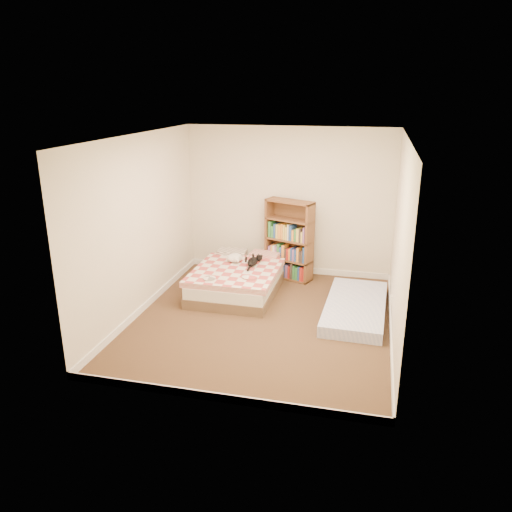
% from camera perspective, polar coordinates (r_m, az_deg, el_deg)
% --- Properties ---
extents(room, '(3.51, 4.01, 2.51)m').
position_cam_1_polar(room, '(6.60, 0.75, 2.15)').
color(room, '#45281D').
rests_on(room, ground).
extents(bed, '(1.29, 1.75, 0.46)m').
position_cam_1_polar(bed, '(7.91, -2.01, -2.58)').
color(bed, brown).
rests_on(bed, room).
extents(bookshelf, '(0.90, 0.54, 1.35)m').
position_cam_1_polar(bookshelf, '(8.39, 3.80, 0.81)').
color(bookshelf, brown).
rests_on(bookshelf, room).
extents(floor_mattress, '(0.89, 1.86, 0.16)m').
position_cam_1_polar(floor_mattress, '(7.33, 11.29, -5.78)').
color(floor_mattress, '#7582C3').
rests_on(floor_mattress, room).
extents(black_cat, '(0.27, 0.57, 0.13)m').
position_cam_1_polar(black_cat, '(7.90, -0.33, -0.57)').
color(black_cat, black).
rests_on(black_cat, bed).
extents(white_dog, '(0.29, 0.32, 0.13)m').
position_cam_1_polar(white_dog, '(8.02, -2.42, -0.21)').
color(white_dog, white).
rests_on(white_dog, bed).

